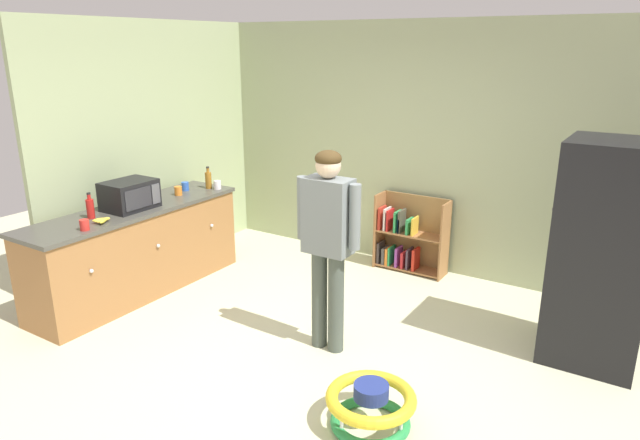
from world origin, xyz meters
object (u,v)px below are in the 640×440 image
object	(u,v)px
bookshelf	(408,238)
orange_cup	(178,191)
refrigerator	(603,255)
ketchup_bottle	(90,208)
kitchen_counter	(138,250)
amber_bottle	(208,180)
white_cup	(217,185)
red_cup	(84,225)
blue_cup	(185,186)
baby_walker	(371,406)
banana_bunch	(103,220)
standing_person	(328,234)
microwave	(130,195)

from	to	relation	value
bookshelf	orange_cup	bearing A→B (deg)	-144.62
refrigerator	ketchup_bottle	xyz separation A→B (m)	(-4.14, -1.53, 0.11)
kitchen_counter	amber_bottle	size ratio (longest dim) A/B	9.42
white_cup	red_cup	bearing A→B (deg)	-89.49
bookshelf	blue_cup	xyz separation A→B (m)	(-2.12, -1.27, 0.58)
baby_walker	amber_bottle	xyz separation A→B (m)	(-2.92, 1.64, 0.84)
orange_cup	baby_walker	bearing A→B (deg)	-22.66
kitchen_counter	banana_bunch	bearing A→B (deg)	-70.27
baby_walker	red_cup	bearing A→B (deg)	-179.16
banana_bunch	amber_bottle	distance (m)	1.47
baby_walker	banana_bunch	size ratio (longest dim) A/B	3.82
bookshelf	white_cup	distance (m)	2.21
bookshelf	baby_walker	xyz separation A→B (m)	(0.94, -2.69, -0.21)
orange_cup	red_cup	world-z (taller)	same
amber_bottle	red_cup	world-z (taller)	amber_bottle
blue_cup	orange_cup	distance (m)	0.20
banana_bunch	amber_bottle	size ratio (longest dim) A/B	0.64
standing_person	blue_cup	xyz separation A→B (m)	(-2.28, 0.70, -0.06)
standing_person	banana_bunch	size ratio (longest dim) A/B	10.61
blue_cup	white_cup	distance (m)	0.35
standing_person	banana_bunch	bearing A→B (deg)	-164.82
ketchup_bottle	red_cup	size ratio (longest dim) A/B	2.59
banana_bunch	ketchup_bottle	xyz separation A→B (m)	(-0.21, 0.04, 0.07)
kitchen_counter	banana_bunch	world-z (taller)	banana_bunch
microwave	amber_bottle	xyz separation A→B (m)	(0.08, 1.02, -0.04)
refrigerator	standing_person	distance (m)	2.14
blue_cup	red_cup	bearing A→B (deg)	-79.57
standing_person	kitchen_counter	bearing A→B (deg)	-178.25
kitchen_counter	orange_cup	xyz separation A→B (m)	(0.03, 0.58, 0.50)
ketchup_bottle	orange_cup	xyz separation A→B (m)	(0.07, 1.03, -0.05)
amber_bottle	white_cup	world-z (taller)	amber_bottle
baby_walker	orange_cup	world-z (taller)	orange_cup
microwave	white_cup	xyz separation A→B (m)	(0.18, 1.05, -0.09)
refrigerator	baby_walker	xyz separation A→B (m)	(-1.09, -1.74, -0.73)
amber_bottle	white_cup	xyz separation A→B (m)	(0.11, 0.02, -0.05)
standing_person	blue_cup	distance (m)	2.38
baby_walker	amber_bottle	distance (m)	3.45
banana_bunch	ketchup_bottle	bearing A→B (deg)	169.88
standing_person	banana_bunch	xyz separation A→B (m)	(-2.05, -0.56, -0.08)
kitchen_counter	blue_cup	xyz separation A→B (m)	(-0.05, 0.77, 0.50)
microwave	blue_cup	size ratio (longest dim) A/B	5.05
standing_person	microwave	size ratio (longest dim) A/B	3.50
amber_bottle	refrigerator	bearing A→B (deg)	1.41
white_cup	bookshelf	bearing A→B (deg)	28.78
amber_bottle	orange_cup	bearing A→B (deg)	-99.08
refrigerator	microwave	xyz separation A→B (m)	(-4.08, -1.12, 0.15)
kitchen_counter	ketchup_bottle	bearing A→B (deg)	-94.75
standing_person	banana_bunch	distance (m)	2.12
kitchen_counter	refrigerator	size ratio (longest dim) A/B	1.30
bookshelf	microwave	size ratio (longest dim) A/B	1.77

